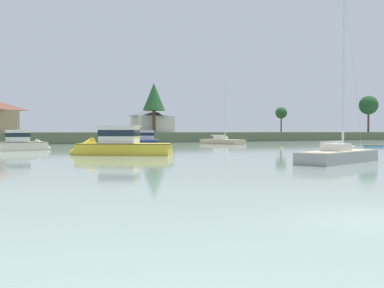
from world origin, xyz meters
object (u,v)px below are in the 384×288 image
Objects in this scene: mooring_buoy_yellow at (281,148)px; sailboat_sand at (222,142)px; dinghy_skyblue at (374,146)px; dinghy_white at (2,146)px; sailboat_grey at (338,159)px; cruiser_cream at (23,146)px; mooring_buoy_white at (353,147)px; cruiser_yellow at (113,148)px; cruiser_navy at (146,143)px.

sailboat_sand is at bearing 76.99° from mooring_buoy_yellow.
mooring_buoy_yellow is at bearing -103.01° from sailboat_sand.
dinghy_skyblue is 0.84× the size of dinghy_white.
mooring_buoy_yellow is at bearing 56.75° from sailboat_grey.
sailboat_sand is 4.48× the size of dinghy_skyblue.
mooring_buoy_white is at bearing -20.83° from cruiser_cream.
mooring_buoy_yellow is (25.60, 4.84, -0.60)m from cruiser_yellow.
sailboat_sand is at bearing 16.41° from cruiser_cream.
cruiser_yellow is (-30.53, -26.17, 0.39)m from sailboat_sand.
dinghy_skyblue reaches higher than mooring_buoy_yellow.
cruiser_yellow is (5.66, -15.51, 0.11)m from cruiser_cream.
sailboat_grey is at bearing -141.99° from mooring_buoy_white.
sailboat_sand is at bearing 110.02° from dinghy_skyblue.
cruiser_navy is 15.91× the size of mooring_buoy_white.
dinghy_skyblue is at bearing 8.28° from mooring_buoy_white.
sailboat_sand reaches higher than dinghy_white.
sailboat_grey reaches higher than sailboat_sand.
cruiser_cream is 33.04m from mooring_buoy_yellow.
dinghy_white is (-19.89, 7.53, -0.36)m from cruiser_navy.
cruiser_navy is 17.24m from sailboat_sand.
cruiser_navy reaches higher than mooring_buoy_white.
cruiser_cream is at bearing -163.59° from sailboat_sand.
dinghy_white is (-45.86, 28.86, 0.04)m from dinghy_skyblue.
cruiser_yellow is 18.12× the size of mooring_buoy_white.
sailboat_grey is 24.46× the size of mooring_buoy_white.
dinghy_white is (-6.18, 29.93, -0.51)m from cruiser_yellow.
sailboat_grey is 27.95m from mooring_buoy_yellow.
cruiser_yellow is at bearing -169.30° from mooring_buoy_yellow.
sailboat_sand reaches higher than cruiser_cream.
cruiser_cream is 0.63× the size of sailboat_sand.
cruiser_yellow reaches higher than cruiser_cream.
mooring_buoy_yellow is (-14.08, 3.78, -0.05)m from dinghy_skyblue.
sailboat_sand is 1.25× the size of cruiser_yellow.
sailboat_sand is 3.75× the size of dinghy_white.
mooring_buoy_white is at bearing -46.96° from cruiser_navy.
mooring_buoy_white is at bearing -171.72° from dinghy_skyblue.
dinghy_white reaches higher than mooring_buoy_white.
cruiser_cream is at bearing 159.17° from mooring_buoy_white.
dinghy_skyblue is (9.15, -25.11, -0.15)m from sailboat_sand.
cruiser_navy is 3.14× the size of dinghy_skyblue.
mooring_buoy_white is at bearing -81.59° from sailboat_sand.
cruiser_cream is 0.90× the size of cruiser_navy.
cruiser_yellow is 3.58× the size of dinghy_skyblue.
cruiser_yellow reaches higher than mooring_buoy_yellow.
sailboat_sand is 21.89m from mooring_buoy_yellow.
cruiser_cream reaches higher than cruiser_navy.
dinghy_white is 50.22m from mooring_buoy_white.
cruiser_cream reaches higher than dinghy_white.
sailboat_grey reaches higher than cruiser_cream.
cruiser_cream is at bearing -160.44° from cruiser_navy.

